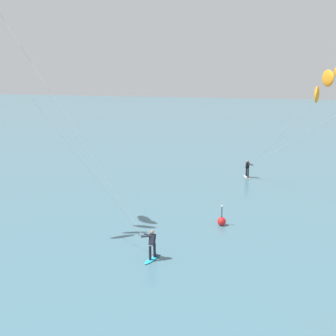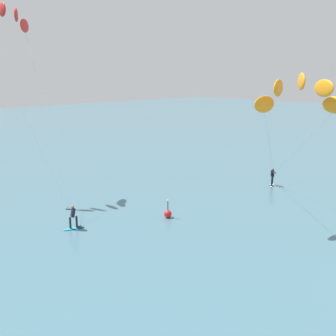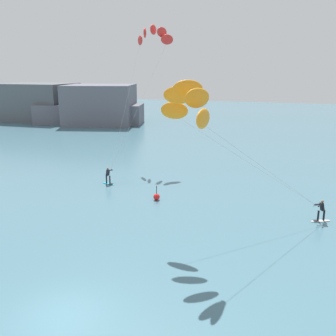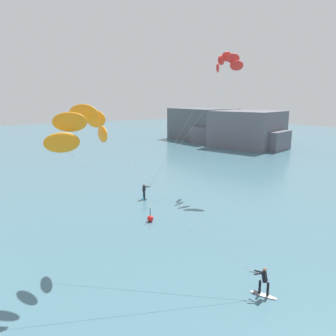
% 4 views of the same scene
% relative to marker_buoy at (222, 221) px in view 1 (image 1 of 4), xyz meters
% --- Properties ---
extents(marker_buoy, '(0.56, 0.56, 1.38)m').
position_rel_marker_buoy_xyz_m(marker_buoy, '(0.00, 0.00, 0.00)').
color(marker_buoy, red).
rests_on(marker_buoy, ground).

